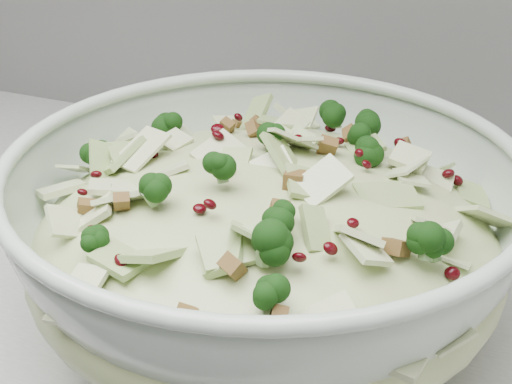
# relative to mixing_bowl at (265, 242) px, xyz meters

# --- Properties ---
(mixing_bowl) EXTENTS (0.51, 0.51, 0.16)m
(mixing_bowl) POSITION_rel_mixing_bowl_xyz_m (0.00, 0.00, 0.00)
(mixing_bowl) COLOR #ADBEAF
(mixing_bowl) RESTS_ON counter
(salad) EXTENTS (0.39, 0.39, 0.16)m
(salad) POSITION_rel_mixing_bowl_xyz_m (-0.00, -0.00, 0.03)
(salad) COLOR #BDC587
(salad) RESTS_ON mixing_bowl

